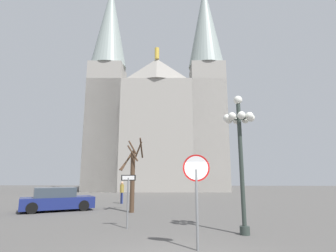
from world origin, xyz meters
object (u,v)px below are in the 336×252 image
at_px(one_way_arrow_sign, 128,194).
at_px(street_lamp, 240,139).
at_px(stop_sign, 196,182).
at_px(parked_car_near_navy, 57,200).
at_px(pedestrian_walking, 122,190).
at_px(cathedral, 158,121).
at_px(bare_tree, 133,175).

height_order(one_way_arrow_sign, street_lamp, street_lamp).
xyz_separation_m(stop_sign, one_way_arrow_sign, (-2.68, 3.12, -0.57)).
distance_m(parked_car_near_navy, pedestrian_walking, 5.64).
height_order(stop_sign, pedestrian_walking, stop_sign).
distance_m(one_way_arrow_sign, pedestrian_walking, 10.42).
bearing_deg(one_way_arrow_sign, parked_car_near_navy, 136.00).
relative_size(street_lamp, parked_car_near_navy, 1.16).
xyz_separation_m(street_lamp, parked_car_near_navy, (-10.04, 6.30, -2.82)).
relative_size(street_lamp, pedestrian_walking, 3.06).
relative_size(stop_sign, street_lamp, 0.52).
bearing_deg(street_lamp, parked_car_near_navy, 147.90).
bearing_deg(cathedral, stop_sign, -82.73).
bearing_deg(stop_sign, parked_car_near_navy, 134.14).
bearing_deg(one_way_arrow_sign, bare_tree, 98.64).
bearing_deg(parked_car_near_navy, bare_tree, -5.05).
bearing_deg(pedestrian_walking, cathedral, 87.61).
xyz_separation_m(parked_car_near_navy, pedestrian_walking, (2.99, 4.76, 0.37)).
relative_size(cathedral, street_lamp, 6.69).
bearing_deg(parked_car_near_navy, one_way_arrow_sign, -44.00).
height_order(bare_tree, pedestrian_walking, bare_tree).
distance_m(one_way_arrow_sign, parked_car_near_navy, 7.72).
relative_size(cathedral, parked_car_near_navy, 7.79).
height_order(stop_sign, one_way_arrow_sign, stop_sign).
relative_size(one_way_arrow_sign, street_lamp, 0.41).
bearing_deg(stop_sign, street_lamp, 49.84).
xyz_separation_m(street_lamp, pedestrian_walking, (-7.05, 11.06, -2.45)).
bearing_deg(pedestrian_walking, bare_tree, -70.94).
bearing_deg(cathedral, parked_car_near_navy, -98.57).
xyz_separation_m(bare_tree, parked_car_near_navy, (-4.78, 0.42, -1.50)).
distance_m(street_lamp, parked_car_near_navy, 12.19).
bearing_deg(one_way_arrow_sign, street_lamp, -11.98).
height_order(cathedral, parked_car_near_navy, cathedral).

